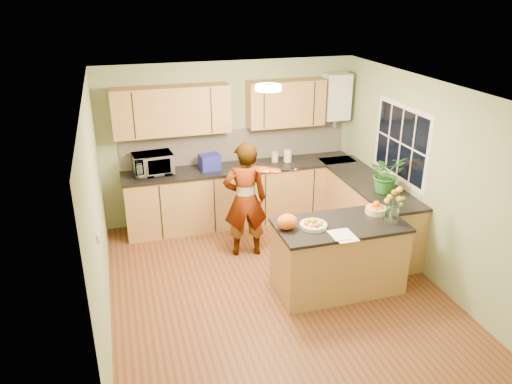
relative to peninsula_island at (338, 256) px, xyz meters
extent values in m
plane|color=#5B2F1A|center=(-0.75, 0.24, -0.45)|extent=(4.50, 4.50, 0.00)
cube|color=white|center=(-0.75, 0.24, 2.05)|extent=(4.00, 4.50, 0.02)
cube|color=#97AC7A|center=(-0.75, 2.49, 0.80)|extent=(4.00, 0.02, 2.50)
cube|color=#97AC7A|center=(-0.75, -2.01, 0.80)|extent=(4.00, 0.02, 2.50)
cube|color=#97AC7A|center=(-2.75, 0.24, 0.80)|extent=(0.02, 4.50, 2.50)
cube|color=#97AC7A|center=(1.25, 0.24, 0.80)|extent=(0.02, 4.50, 2.50)
cube|color=#A17440|center=(-0.65, 2.19, 0.00)|extent=(3.60, 0.60, 0.90)
cube|color=black|center=(-0.65, 2.18, 0.47)|extent=(3.64, 0.62, 0.04)
cube|color=#A17440|center=(0.95, 1.09, 0.00)|extent=(0.60, 2.20, 0.90)
cube|color=black|center=(0.94, 1.09, 0.47)|extent=(0.62, 2.24, 0.04)
cube|color=beige|center=(-0.65, 2.47, 0.75)|extent=(3.60, 0.02, 0.52)
cube|color=#A17440|center=(-1.65, 2.32, 1.40)|extent=(1.70, 0.34, 0.70)
cube|color=#A17440|center=(0.10, 2.32, 1.40)|extent=(1.20, 0.34, 0.70)
cube|color=white|center=(0.95, 2.33, 1.45)|extent=(0.40, 0.30, 0.72)
cylinder|color=#B6B6BB|center=(0.95, 2.33, 1.05)|extent=(0.06, 0.06, 0.20)
cube|color=white|center=(1.24, 0.84, 1.10)|extent=(0.01, 1.30, 1.05)
cube|color=black|center=(1.24, 0.84, 1.10)|extent=(0.01, 1.18, 0.92)
cube|color=white|center=(-2.74, -0.36, 0.85)|extent=(0.02, 0.09, 0.09)
cylinder|color=#FFEABF|center=(-0.75, 0.54, 2.01)|extent=(0.30, 0.30, 0.06)
cylinder|color=white|center=(-0.75, 0.54, 2.04)|extent=(0.10, 0.10, 0.02)
cube|color=#A17440|center=(0.00, 0.00, -0.02)|extent=(1.52, 0.76, 0.86)
cube|color=black|center=(0.00, 0.00, 0.43)|extent=(1.56, 0.80, 0.04)
cylinder|color=beige|center=(-0.35, 0.00, 0.47)|extent=(0.32, 0.32, 0.05)
cylinder|color=beige|center=(0.55, 0.15, 0.48)|extent=(0.26, 0.26, 0.08)
cylinder|color=silver|center=(0.60, -0.18, 0.56)|extent=(0.11, 0.11, 0.22)
ellipsoid|color=#EC5A13|center=(-0.66, 0.05, 0.54)|extent=(0.29, 0.26, 0.18)
cube|color=white|center=(-0.10, -0.30, 0.45)|extent=(0.24, 0.33, 0.01)
imported|color=tan|center=(-0.87, 1.17, 0.37)|extent=(0.64, 0.46, 1.64)
imported|color=white|center=(-1.99, 2.22, 0.65)|extent=(0.60, 0.44, 0.31)
cube|color=navy|center=(-1.15, 2.18, 0.61)|extent=(0.33, 0.26, 0.24)
cylinder|color=#B6B6BB|center=(-0.52, 2.16, 0.61)|extent=(0.17, 0.17, 0.23)
sphere|color=black|center=(-0.52, 2.16, 0.76)|extent=(0.08, 0.08, 0.08)
cylinder|color=beige|center=(-0.09, 2.24, 0.57)|extent=(0.13, 0.13, 0.16)
cylinder|color=white|center=(0.11, 2.20, 0.58)|extent=(0.12, 0.12, 0.19)
imported|color=#286822|center=(0.95, 0.64, 0.75)|extent=(0.49, 0.44, 0.52)
camera|label=1|loc=(-2.47, -4.85, 3.10)|focal=35.00mm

